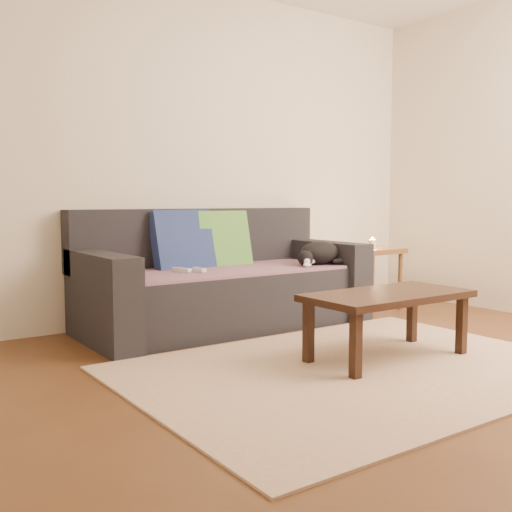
{
  "coord_description": "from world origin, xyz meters",
  "views": [
    {
      "loc": [
        -2.31,
        -2.18,
        0.94
      ],
      "look_at": [
        0.05,
        1.2,
        0.55
      ],
      "focal_mm": 42.0,
      "sensor_mm": 36.0,
      "label": 1
    }
  ],
  "objects_px": {
    "wii_remote_b": "(199,270)",
    "side_table": "(372,259)",
    "sofa": "(222,285)",
    "cat": "(318,253)",
    "wii_remote_a": "(182,270)",
    "coffee_table": "(388,301)"
  },
  "relations": [
    {
      "from": "sofa",
      "to": "coffee_table",
      "type": "distance_m",
      "value": 1.4
    },
    {
      "from": "wii_remote_a",
      "to": "coffee_table",
      "type": "relative_size",
      "value": 0.15
    },
    {
      "from": "side_table",
      "to": "sofa",
      "type": "bearing_deg",
      "value": 174.26
    },
    {
      "from": "wii_remote_a",
      "to": "side_table",
      "type": "bearing_deg",
      "value": -109.2
    },
    {
      "from": "cat",
      "to": "wii_remote_a",
      "type": "relative_size",
      "value": 3.04
    },
    {
      "from": "wii_remote_b",
      "to": "side_table",
      "type": "xyz_separation_m",
      "value": [
        1.71,
        0.02,
        -0.02
      ]
    },
    {
      "from": "sofa",
      "to": "wii_remote_b",
      "type": "relative_size",
      "value": 14.0
    },
    {
      "from": "wii_remote_a",
      "to": "side_table",
      "type": "relative_size",
      "value": 0.28
    },
    {
      "from": "sofa",
      "to": "wii_remote_b",
      "type": "height_order",
      "value": "sofa"
    },
    {
      "from": "wii_remote_a",
      "to": "wii_remote_b",
      "type": "relative_size",
      "value": 1.0
    },
    {
      "from": "sofa",
      "to": "coffee_table",
      "type": "height_order",
      "value": "sofa"
    },
    {
      "from": "cat",
      "to": "side_table",
      "type": "bearing_deg",
      "value": 29.94
    },
    {
      "from": "coffee_table",
      "to": "wii_remote_a",
      "type": "bearing_deg",
      "value": 118.33
    },
    {
      "from": "wii_remote_b",
      "to": "side_table",
      "type": "height_order",
      "value": "side_table"
    },
    {
      "from": "wii_remote_a",
      "to": "wii_remote_b",
      "type": "distance_m",
      "value": 0.12
    },
    {
      "from": "sofa",
      "to": "side_table",
      "type": "relative_size",
      "value": 3.97
    },
    {
      "from": "sofa",
      "to": "coffee_table",
      "type": "bearing_deg",
      "value": -77.81
    },
    {
      "from": "cat",
      "to": "wii_remote_a",
      "type": "height_order",
      "value": "cat"
    },
    {
      "from": "sofa",
      "to": "wii_remote_a",
      "type": "bearing_deg",
      "value": -165.19
    },
    {
      "from": "cat",
      "to": "wii_remote_b",
      "type": "distance_m",
      "value": 1.0
    },
    {
      "from": "sofa",
      "to": "side_table",
      "type": "xyz_separation_m",
      "value": [
        1.42,
        -0.14,
        0.13
      ]
    },
    {
      "from": "side_table",
      "to": "coffee_table",
      "type": "distance_m",
      "value": 1.67
    }
  ]
}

